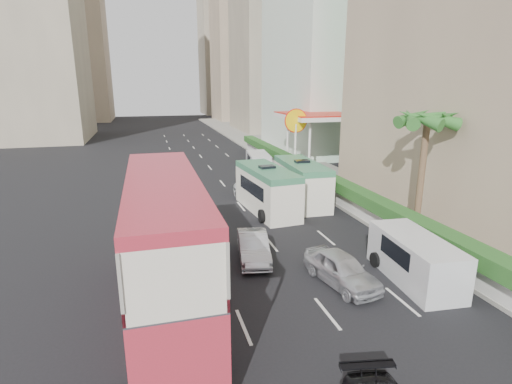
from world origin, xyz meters
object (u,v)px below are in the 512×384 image
object	(u,v)px
car_silver_lane_b	(340,284)
minibus_far	(301,183)
panel_van_far	(258,162)
car_silver_lane_a	(253,259)
double_decker_bus	(166,245)
minibus_near	(267,190)
palm_tree	(421,177)
van_asset	(257,202)
panel_van_near	(415,259)
shell_station	(316,141)

from	to	relation	value
car_silver_lane_b	minibus_far	xyz separation A→B (m)	(2.86, 11.87, 1.47)
panel_van_far	minibus_far	bearing A→B (deg)	-82.15
car_silver_lane_a	minibus_far	bearing A→B (deg)	64.83
double_decker_bus	car_silver_lane_a	world-z (taller)	double_decker_bus
minibus_near	palm_tree	xyz separation A→B (m)	(6.75, -6.57, 1.91)
car_silver_lane_a	van_asset	bearing A→B (deg)	82.70
van_asset	panel_van_far	bearing A→B (deg)	69.70
car_silver_lane_a	panel_van_near	size ratio (longest dim) A/B	0.81
car_silver_lane_a	minibus_near	distance (m)	7.91
car_silver_lane_a	van_asset	distance (m)	9.83
van_asset	shell_station	size ratio (longest dim) A/B	0.63
minibus_near	panel_van_near	distance (m)	11.59
car_silver_lane_b	panel_van_near	bearing A→B (deg)	-19.36
minibus_near	shell_station	bearing A→B (deg)	49.07
car_silver_lane_b	panel_van_far	distance (m)	22.96
car_silver_lane_b	minibus_near	size ratio (longest dim) A/B	0.61
car_silver_lane_a	minibus_far	distance (m)	10.40
van_asset	minibus_near	size ratio (longest dim) A/B	0.76
double_decker_bus	panel_van_near	distance (m)	10.47
car_silver_lane_a	minibus_near	world-z (taller)	minibus_near
car_silver_lane_b	shell_station	xyz separation A→B (m)	(8.86, 23.04, 2.75)
car_silver_lane_a	minibus_near	xyz separation A→B (m)	(2.87, 7.23, 1.47)
panel_van_far	shell_station	distance (m)	6.42
car_silver_lane_a	car_silver_lane_b	bearing A→B (deg)	-39.46
palm_tree	shell_station	distance (m)	19.14
palm_tree	panel_van_far	bearing A→B (deg)	101.89
shell_station	van_asset	bearing A→B (deg)	-131.37
car_silver_lane_a	van_asset	size ratio (longest dim) A/B	0.78
minibus_far	palm_tree	world-z (taller)	palm_tree
car_silver_lane_b	minibus_far	distance (m)	12.30
panel_van_far	car_silver_lane_a	bearing A→B (deg)	-99.25
palm_tree	shell_station	xyz separation A→B (m)	(2.20, 19.00, -0.63)
van_asset	shell_station	xyz separation A→B (m)	(9.01, 10.23, 2.75)
car_silver_lane_b	panel_van_far	world-z (taller)	panel_van_far
car_silver_lane_b	minibus_far	size ratio (longest dim) A/B	0.61
double_decker_bus	car_silver_lane_b	size ratio (longest dim) A/B	2.74
double_decker_bus	minibus_near	distance (m)	12.75
car_silver_lane_a	palm_tree	xyz separation A→B (m)	(9.62, 0.66, 3.38)
minibus_near	double_decker_bus	bearing A→B (deg)	-128.88
panel_van_near	panel_van_far	world-z (taller)	panel_van_near
car_silver_lane_b	palm_tree	world-z (taller)	palm_tree
palm_tree	car_silver_lane_b	bearing A→B (deg)	-148.77
double_decker_bus	van_asset	distance (m)	14.77
van_asset	minibus_near	distance (m)	2.64
car_silver_lane_b	panel_van_far	bearing A→B (deg)	72.61
double_decker_bus	panel_van_far	distance (m)	24.84
minibus_far	shell_station	xyz separation A→B (m)	(5.99, 11.17, 1.28)
panel_van_near	shell_station	distance (m)	24.26
minibus_near	van_asset	bearing A→B (deg)	86.49
car_silver_lane_b	panel_van_near	distance (m)	3.38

